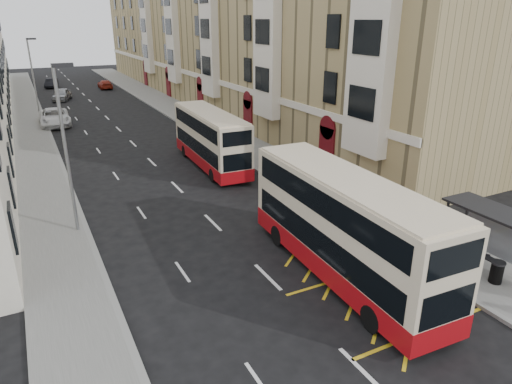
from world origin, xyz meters
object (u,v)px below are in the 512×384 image
pedestrian_far (401,217)px  car_silver (62,94)px  street_lamp_far (33,74)px  car_dark (51,83)px  car_red (105,84)px  double_decker_front (344,227)px  litter_bin (497,272)px  pedestrian_mid (490,240)px  white_van (55,117)px  street_lamp_near (66,142)px  bus_shelter (508,231)px  double_decker_rear (211,139)px

pedestrian_far → car_silver: bearing=-38.7°
street_lamp_far → car_dark: bearing=83.2°
car_silver → car_red: car_silver is taller
car_silver → car_dark: size_ratio=1.08×
double_decker_front → car_silver: size_ratio=2.47×
litter_bin → car_silver: car_silver is taller
pedestrian_far → car_silver: pedestrian_far is taller
pedestrian_mid → car_silver: pedestrian_mid is taller
white_van → car_silver: size_ratio=1.34×
litter_bin → car_red: bearing=93.7°
street_lamp_far → street_lamp_near: bearing=-90.0°
street_lamp_far → car_silver: street_lamp_far is taller
street_lamp_near → car_silver: 42.26m
bus_shelter → pedestrian_far: size_ratio=2.32×
street_lamp_far → double_decker_rear: (9.90, -23.01, -2.62)m
street_lamp_near → double_decker_rear: (9.90, 6.99, -2.62)m
pedestrian_mid → pedestrian_far: pedestrian_far is taller
double_decker_front → double_decker_rear: double_decker_front is taller
white_van → pedestrian_far: bearing=-68.3°
bus_shelter → pedestrian_mid: 1.95m
street_lamp_near → car_dark: (3.00, 55.02, -3.96)m
street_lamp_near → car_silver: street_lamp_near is taller
double_decker_front → litter_bin: 6.27m
street_lamp_near → litter_bin: bearing=-42.0°
bus_shelter → double_decker_rear: double_decker_rear is taller
white_van → car_dark: 28.57m
double_decker_front → litter_bin: double_decker_front is taller
car_silver → car_red: 10.59m
street_lamp_near → pedestrian_far: bearing=-29.1°
pedestrian_far → car_dark: 63.61m
car_dark → pedestrian_far: bearing=-66.5°
double_decker_rear → litter_bin: size_ratio=10.90×
car_silver → bus_shelter: bearing=-60.0°
double_decker_front → pedestrian_far: (4.69, 1.56, -1.13)m
litter_bin → pedestrian_far: bearing=93.5°
car_dark → car_red: car_dark is taller
double_decker_rear → pedestrian_far: size_ratio=5.44×
street_lamp_far → car_silver: size_ratio=1.81×
bus_shelter → litter_bin: size_ratio=4.64×
street_lamp_far → double_decker_front: street_lamp_far is taller
double_decker_front → car_dark: 64.56m
bus_shelter → double_decker_front: double_decker_front is taller
car_silver → litter_bin: bearing=-60.7°
pedestrian_far → bus_shelter: bearing=140.1°
street_lamp_near → pedestrian_mid: size_ratio=4.84×
street_lamp_far → pedestrian_far: 40.28m
car_dark → car_red: (7.08, -4.96, -0.04)m
double_decker_rear → car_dark: (-6.89, 48.03, -1.34)m
white_van → car_dark: (1.85, 28.51, -0.15)m
street_lamp_near → litter_bin: street_lamp_near is taller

